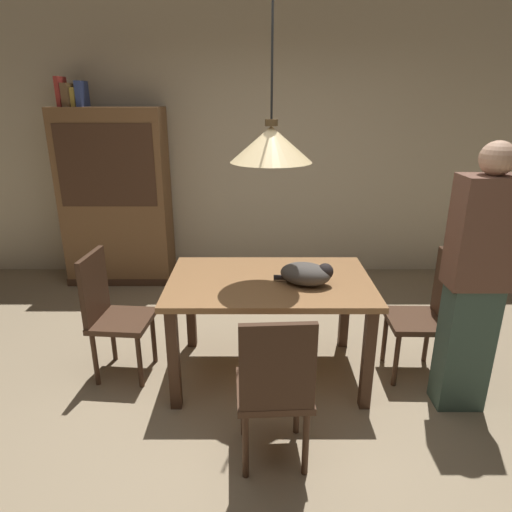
{
  "coord_description": "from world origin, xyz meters",
  "views": [
    {
      "loc": [
        0.05,
        -2.36,
        1.93
      ],
      "look_at": [
        0.06,
        0.69,
        0.85
      ],
      "focal_mm": 31.3,
      "sensor_mm": 36.0,
      "label": 1
    }
  ],
  "objects_px": {
    "hutch_bookcase": "(115,201)",
    "book_blue_wide": "(81,94)",
    "chair_right_side": "(427,310)",
    "book_yellow_short": "(74,97)",
    "chair_near_front": "(274,386)",
    "cat_sleeping": "(306,274)",
    "chair_left_side": "(109,310)",
    "book_red_tall": "(60,92)",
    "person_standing": "(474,283)",
    "dining_table": "(268,293)",
    "book_brown_thick": "(67,95)",
    "pendant_lamp": "(270,144)"
  },
  "relations": [
    {
      "from": "dining_table",
      "to": "book_blue_wide",
      "type": "distance_m",
      "value": 2.9
    },
    {
      "from": "cat_sleeping",
      "to": "book_yellow_short",
      "type": "distance_m",
      "value": 3.07
    },
    {
      "from": "chair_near_front",
      "to": "cat_sleeping",
      "type": "bearing_deg",
      "value": 72.99
    },
    {
      "from": "book_blue_wide",
      "to": "person_standing",
      "type": "distance_m",
      "value": 3.91
    },
    {
      "from": "chair_left_side",
      "to": "hutch_bookcase",
      "type": "distance_m",
      "value": 1.92
    },
    {
      "from": "cat_sleeping",
      "to": "book_brown_thick",
      "type": "relative_size",
      "value": 1.69
    },
    {
      "from": "pendant_lamp",
      "to": "book_red_tall",
      "type": "bearing_deg",
      "value": 137.67
    },
    {
      "from": "book_red_tall",
      "to": "dining_table",
      "type": "bearing_deg",
      "value": -42.33
    },
    {
      "from": "cat_sleeping",
      "to": "book_blue_wide",
      "type": "bearing_deg",
      "value": 136.97
    },
    {
      "from": "chair_right_side",
      "to": "person_standing",
      "type": "bearing_deg",
      "value": -72.32
    },
    {
      "from": "chair_near_front",
      "to": "hutch_bookcase",
      "type": "bearing_deg",
      "value": 120.37
    },
    {
      "from": "book_brown_thick",
      "to": "person_standing",
      "type": "relative_size",
      "value": 0.14
    },
    {
      "from": "chair_near_front",
      "to": "book_blue_wide",
      "type": "relative_size",
      "value": 3.88
    },
    {
      "from": "cat_sleeping",
      "to": "hutch_bookcase",
      "type": "xyz_separation_m",
      "value": [
        -1.83,
        1.92,
        0.06
      ]
    },
    {
      "from": "chair_left_side",
      "to": "pendant_lamp",
      "type": "xyz_separation_m",
      "value": [
        1.13,
        -0.01,
        1.15
      ]
    },
    {
      "from": "chair_left_side",
      "to": "book_yellow_short",
      "type": "bearing_deg",
      "value": 112.32
    },
    {
      "from": "book_red_tall",
      "to": "person_standing",
      "type": "bearing_deg",
      "value": -33.89
    },
    {
      "from": "hutch_bookcase",
      "to": "book_blue_wide",
      "type": "relative_size",
      "value": 7.71
    },
    {
      "from": "pendant_lamp",
      "to": "book_red_tall",
      "type": "distance_m",
      "value": 2.74
    },
    {
      "from": "book_yellow_short",
      "to": "chair_near_front",
      "type": "bearing_deg",
      "value": -55.23
    },
    {
      "from": "chair_left_side",
      "to": "hutch_bookcase",
      "type": "xyz_separation_m",
      "value": [
        -0.46,
        1.83,
        0.38
      ]
    },
    {
      "from": "cat_sleeping",
      "to": "book_brown_thick",
      "type": "height_order",
      "value": "book_brown_thick"
    },
    {
      "from": "hutch_bookcase",
      "to": "book_blue_wide",
      "type": "xyz_separation_m",
      "value": [
        -0.23,
        0.0,
        1.08
      ]
    },
    {
      "from": "chair_right_side",
      "to": "chair_left_side",
      "type": "height_order",
      "value": "same"
    },
    {
      "from": "cat_sleeping",
      "to": "dining_table",
      "type": "bearing_deg",
      "value": 160.36
    },
    {
      "from": "hutch_bookcase",
      "to": "book_blue_wide",
      "type": "height_order",
      "value": "book_blue_wide"
    },
    {
      "from": "chair_right_side",
      "to": "chair_near_front",
      "type": "height_order",
      "value": "same"
    },
    {
      "from": "chair_right_side",
      "to": "person_standing",
      "type": "xyz_separation_m",
      "value": [
        0.11,
        -0.35,
        0.36
      ]
    },
    {
      "from": "dining_table",
      "to": "book_brown_thick",
      "type": "xyz_separation_m",
      "value": [
        -1.95,
        1.83,
        1.31
      ]
    },
    {
      "from": "chair_right_side",
      "to": "person_standing",
      "type": "height_order",
      "value": "person_standing"
    },
    {
      "from": "cat_sleeping",
      "to": "book_yellow_short",
      "type": "bearing_deg",
      "value": 137.86
    },
    {
      "from": "pendant_lamp",
      "to": "book_blue_wide",
      "type": "xyz_separation_m",
      "value": [
        -1.81,
        1.83,
        0.31
      ]
    },
    {
      "from": "book_yellow_short",
      "to": "hutch_bookcase",
      "type": "bearing_deg",
      "value": -0.29
    },
    {
      "from": "chair_right_side",
      "to": "book_yellow_short",
      "type": "distance_m",
      "value": 3.8
    },
    {
      "from": "book_brown_thick",
      "to": "chair_near_front",
      "type": "bearing_deg",
      "value": -54.26
    },
    {
      "from": "dining_table",
      "to": "cat_sleeping",
      "type": "height_order",
      "value": "cat_sleeping"
    },
    {
      "from": "chair_right_side",
      "to": "book_yellow_short",
      "type": "xyz_separation_m",
      "value": [
        -3.01,
        1.84,
        1.43
      ]
    },
    {
      "from": "chair_right_side",
      "to": "book_blue_wide",
      "type": "relative_size",
      "value": 3.88
    },
    {
      "from": "chair_right_side",
      "to": "book_blue_wide",
      "type": "height_order",
      "value": "book_blue_wide"
    },
    {
      "from": "hutch_bookcase",
      "to": "book_yellow_short",
      "type": "relative_size",
      "value": 9.25
    },
    {
      "from": "chair_near_front",
      "to": "book_blue_wide",
      "type": "height_order",
      "value": "book_blue_wide"
    },
    {
      "from": "hutch_bookcase",
      "to": "dining_table",
      "type": "bearing_deg",
      "value": -49.16
    },
    {
      "from": "cat_sleeping",
      "to": "book_red_tall",
      "type": "height_order",
      "value": "book_red_tall"
    },
    {
      "from": "chair_right_side",
      "to": "chair_left_side",
      "type": "relative_size",
      "value": 1.0
    },
    {
      "from": "book_yellow_short",
      "to": "book_blue_wide",
      "type": "height_order",
      "value": "book_blue_wide"
    },
    {
      "from": "hutch_bookcase",
      "to": "book_yellow_short",
      "type": "xyz_separation_m",
      "value": [
        -0.29,
        0.0,
        1.05
      ]
    },
    {
      "from": "hutch_bookcase",
      "to": "person_standing",
      "type": "bearing_deg",
      "value": -37.72
    },
    {
      "from": "book_yellow_short",
      "to": "book_blue_wide",
      "type": "distance_m",
      "value": 0.07
    },
    {
      "from": "chair_left_side",
      "to": "person_standing",
      "type": "distance_m",
      "value": 2.42
    },
    {
      "from": "chair_near_front",
      "to": "person_standing",
      "type": "distance_m",
      "value": 1.39
    }
  ]
}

